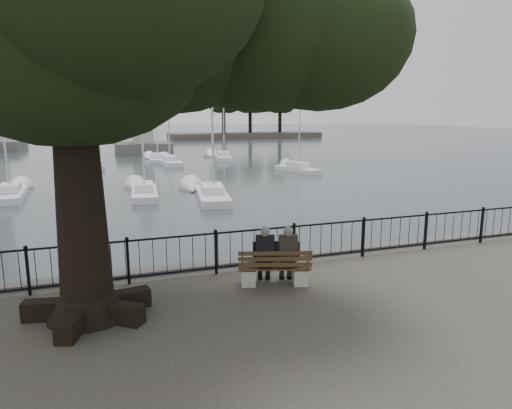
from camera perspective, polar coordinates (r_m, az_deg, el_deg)
name	(u,v)px	position (r m, az deg, el deg)	size (l,w,h in m)	color
harbor	(250,281)	(11.86, -0.81, -9.55)	(260.00, 260.00, 1.20)	#494744
railing	(256,247)	(11.08, 0.00, -5.29)	(22.06, 0.06, 1.00)	black
bench	(274,272)	(10.15, 2.33, -8.44)	(1.66, 0.93, 0.84)	#9D9B94
person_left	(265,257)	(10.12, 1.10, -6.58)	(0.52, 0.73, 1.33)	black
person_right	(287,257)	(10.16, 3.92, -6.53)	(0.52, 0.73, 1.33)	black
tree	(115,6)	(8.86, -17.21, 22.58)	(10.28, 7.18, 8.40)	black
lion_monument	(142,134)	(57.76, -14.02, 8.57)	(6.41, 6.41, 9.36)	#494744
sailboat_a	(11,193)	(29.54, -28.32, 1.25)	(1.54, 5.06, 8.93)	white
sailboat_b	(144,191)	(27.28, -13.78, 1.64)	(1.87, 5.19, 10.55)	white
sailboat_c	(212,194)	(25.75, -5.48, 1.31)	(2.42, 5.85, 10.19)	white
sailboat_d	(297,169)	(38.25, 5.20, 4.50)	(2.39, 5.06, 7.95)	white
sailboat_f	(169,161)	(44.49, -10.78, 5.38)	(1.78, 5.76, 11.66)	white
sailboat_g	(223,156)	(48.58, -4.10, 6.01)	(2.46, 5.78, 11.07)	white
sailboat_h	(89,163)	(43.77, -20.14, 4.85)	(2.65, 4.92, 11.99)	white
sailboat_j	(157,158)	(47.61, -12.21, 5.69)	(2.38, 5.22, 10.88)	white
far_shore	(249,118)	(91.71, -0.90, 10.77)	(30.00, 8.60, 9.18)	#38352C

